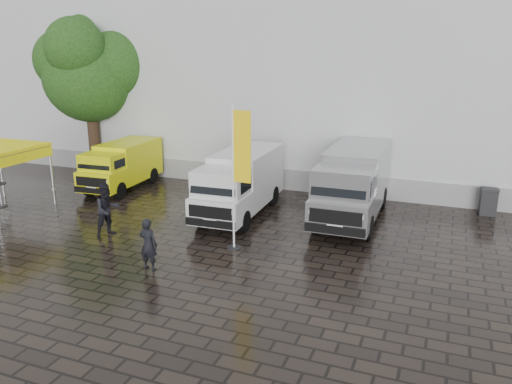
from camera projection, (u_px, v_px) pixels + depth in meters
ground at (243, 251)px, 16.83m from camera, size 120.00×120.00×0.00m
exhibition_hall at (382, 60)px, 28.81m from camera, size 44.00×16.00×12.00m
hall_plinth at (349, 185)px, 23.11m from camera, size 44.00×0.15×1.00m
van_yellow at (122, 167)px, 24.14m from camera, size 2.13×4.90×2.22m
van_white at (240, 185)px, 20.28m from camera, size 2.17×5.94×2.55m
van_silver at (353, 185)px, 19.69m from camera, size 2.23×6.46×2.79m
flagpole at (238, 171)px, 16.30m from camera, size 0.88×0.50×4.91m
tree at (88, 71)px, 26.57m from camera, size 4.73×4.73×8.49m
cocktail_table at (0, 195)px, 21.51m from camera, size 0.60×0.60×1.04m
wheelie_bin at (488, 201)px, 20.48m from camera, size 0.71×0.71×1.11m
person_front at (148, 244)px, 15.21m from camera, size 0.62×0.42×1.66m
person_tent at (107, 210)px, 18.08m from camera, size 1.09×1.18×1.94m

